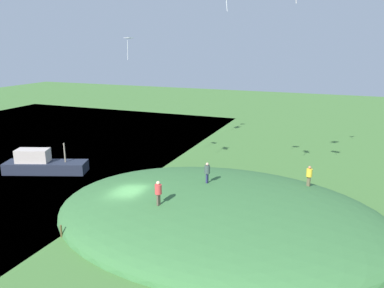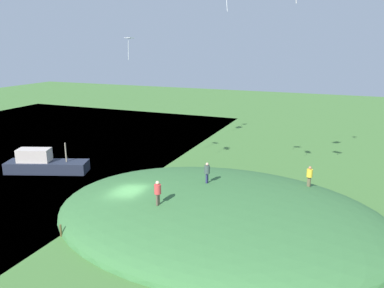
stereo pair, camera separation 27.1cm
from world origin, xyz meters
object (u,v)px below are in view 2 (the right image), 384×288
Objects in this scene: person_with_child at (207,170)px; person_walking_path at (158,190)px; person_near_shore at (310,174)px; kite_5 at (129,40)px; mooring_post at (61,231)px; boat_on_lake at (44,164)px.

person_walking_path is (-1.84, -4.73, -0.15)m from person_with_child.
person_walking_path is 1.04× the size of person_near_shore.
person_walking_path is 15.00m from kite_5.
mooring_post is (1.32, -11.96, -12.51)m from kite_5.
person_walking_path reaches higher than boat_on_lake.
person_with_child is 0.94× the size of person_walking_path.
person_walking_path is at bearing 29.03° from mooring_post.
person_walking_path is 12.46m from person_near_shore.
person_near_shore is at bearing 163.39° from boat_on_lake.
boat_on_lake is at bearing 88.89° from person_with_child.
person_near_shore is (9.10, 8.50, -0.41)m from person_walking_path.
person_near_shore is 0.88× the size of kite_5.
person_with_child reaches higher than boat_on_lake.
person_walking_path reaches higher than person_near_shore.
person_near_shore is 19.18m from kite_5.
kite_5 is 17.36m from mooring_post.
person_walking_path is at bearing 70.14° from person_near_shore.
person_with_child reaches higher than person_walking_path.
kite_5 is at bearing 71.09° from person_with_child.
person_near_shore is at bearing -57.07° from person_with_child.
person_near_shore reaches higher than mooring_post.
mooring_post is (-14.84, -11.68, -2.19)m from person_near_shore.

